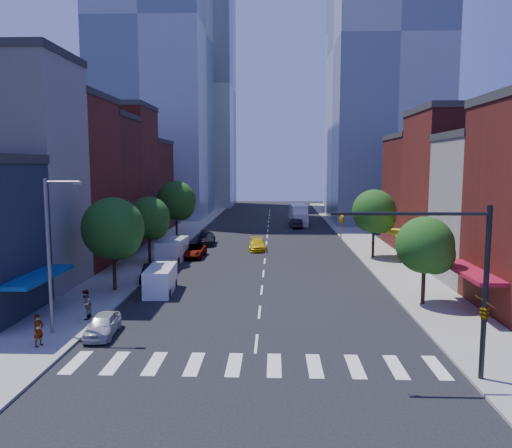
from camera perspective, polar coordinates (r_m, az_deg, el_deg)
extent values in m
plane|color=black|center=(28.58, 0.04, -13.52)|extent=(220.00, 220.00, 0.00)
cube|color=gray|center=(68.84, -9.21, -1.53)|extent=(5.00, 120.00, 0.15)
cube|color=gray|center=(68.49, 11.78, -1.63)|extent=(5.00, 120.00, 0.15)
cube|color=silver|center=(25.79, -0.21, -15.82)|extent=(19.00, 3.00, 0.01)
cube|color=maroon|center=(52.17, -22.86, 4.15)|extent=(12.00, 9.00, 16.00)
cube|color=#551A15|center=(60.00, -19.43, 4.09)|extent=(12.00, 8.00, 15.00)
cube|color=maroon|center=(67.95, -16.83, 5.30)|extent=(12.00, 9.00, 17.00)
cube|color=#551A15|center=(77.06, -14.50, 4.02)|extent=(12.00, 10.00, 13.00)
cube|color=maroon|center=(54.65, 23.66, 3.68)|extent=(12.00, 10.00, 15.00)
cube|color=#551A15|center=(64.09, 20.35, 3.30)|extent=(12.00, 10.00, 13.00)
cube|color=#8C99A8|center=(102.59, -11.67, 20.80)|extent=(20.00, 22.00, 70.00)
cube|color=#9EA5AD|center=(93.00, 14.68, 19.04)|extent=(18.00, 20.00, 60.00)
cube|color=#8C99A8|center=(118.03, 14.28, 21.34)|extent=(22.00, 22.00, 80.00)
cube|color=#9EA5AD|center=(124.58, -6.92, 15.08)|extent=(18.00, 18.00, 56.00)
cylinder|color=black|center=(24.92, 24.74, -7.23)|extent=(0.24, 0.24, 8.00)
cylinder|color=black|center=(23.19, 17.18, 1.12)|extent=(7.00, 0.16, 0.16)
imported|color=gold|center=(22.66, 9.78, -0.33)|extent=(0.22, 0.18, 1.10)
imported|color=gold|center=(25.11, 24.65, -9.00)|extent=(0.48, 2.24, 0.90)
cylinder|color=slate|center=(31.11, -22.61, -3.49)|extent=(0.20, 0.20, 9.00)
cylinder|color=slate|center=(30.27, -21.25, 4.49)|extent=(2.00, 0.14, 0.14)
cube|color=slate|center=(29.93, -19.66, 4.44)|extent=(0.50, 0.25, 0.18)
cylinder|color=black|center=(40.55, -15.90, -4.58)|extent=(0.28, 0.28, 3.92)
sphere|color=#134414|center=(40.09, -16.03, -0.46)|extent=(4.80, 4.80, 4.80)
sphere|color=#134414|center=(39.71, -15.31, -1.52)|extent=(3.36, 3.36, 3.36)
cylinder|color=black|center=(50.98, -12.09, -2.34)|extent=(0.28, 0.28, 3.64)
sphere|color=#134414|center=(50.62, -12.17, 0.71)|extent=(4.20, 4.20, 4.20)
sphere|color=#134414|center=(50.26, -11.57, -0.06)|extent=(2.94, 2.94, 2.94)
cylinder|color=black|center=(64.47, -9.06, -0.13)|extent=(0.28, 0.28, 4.20)
sphere|color=#134414|center=(64.17, -9.12, 2.66)|extent=(5.00, 5.00, 5.00)
sphere|color=#134414|center=(63.82, -8.63, 1.97)|extent=(3.50, 3.50, 3.50)
cylinder|color=black|center=(37.24, 18.59, -6.12)|extent=(0.28, 0.28, 3.36)
sphere|color=#134414|center=(36.77, 18.74, -2.29)|extent=(4.00, 4.00, 4.00)
sphere|color=#134414|center=(36.76, 19.73, -3.28)|extent=(2.80, 2.80, 2.80)
cylinder|color=black|center=(54.39, 13.25, -1.65)|extent=(0.28, 0.28, 3.92)
sphere|color=#134414|center=(54.05, 13.34, 1.43)|extent=(4.60, 4.60, 4.60)
sphere|color=#134414|center=(53.94, 14.00, 0.66)|extent=(3.22, 3.22, 3.22)
imported|color=#B2B2B7|center=(30.92, -17.11, -10.96)|extent=(1.79, 3.93, 1.31)
imported|color=black|center=(43.86, -11.81, -5.50)|extent=(1.83, 4.34, 1.39)
imported|color=#999999|center=(54.13, -7.17, -3.09)|extent=(2.42, 5.03, 1.38)
imported|color=black|center=(62.54, -5.70, -1.67)|extent=(2.52, 5.43, 1.53)
cube|color=white|center=(39.71, -10.85, -6.29)|extent=(2.20, 4.94, 2.03)
cube|color=black|center=(37.88, -11.34, -6.49)|extent=(1.84, 1.06, 0.87)
cylinder|color=black|center=(38.46, -12.54, -7.80)|extent=(0.28, 0.75, 0.74)
cylinder|color=black|center=(38.16, -9.95, -7.86)|extent=(0.28, 0.75, 0.74)
cylinder|color=black|center=(41.60, -11.64, -6.67)|extent=(0.28, 0.75, 0.74)
cylinder|color=black|center=(41.31, -9.24, -6.71)|extent=(0.28, 0.75, 0.74)
cube|color=silver|center=(52.21, -9.51, -2.98)|extent=(2.52, 5.61, 2.31)
cube|color=black|center=(50.17, -10.13, -3.00)|extent=(2.09, 1.22, 0.99)
cylinder|color=black|center=(50.85, -11.11, -4.15)|extent=(0.32, 0.85, 0.83)
cylinder|color=black|center=(50.32, -8.95, -4.22)|extent=(0.32, 0.85, 0.83)
cylinder|color=black|center=(54.38, -9.99, -3.42)|extent=(0.32, 0.85, 0.83)
cylinder|color=black|center=(53.89, -7.96, -3.47)|extent=(0.32, 0.85, 0.83)
imported|color=yellow|center=(58.25, 0.14, -2.35)|extent=(2.14, 4.72, 1.34)
imported|color=black|center=(78.98, 4.60, 0.08)|extent=(1.94, 4.60, 1.48)
imported|color=#999999|center=(81.84, 4.72, 0.33)|extent=(1.86, 4.48, 1.52)
cube|color=silver|center=(83.65, 4.84, 1.10)|extent=(2.86, 6.91, 3.34)
cube|color=silver|center=(79.78, 5.13, 0.44)|extent=(2.39, 2.00, 2.09)
cylinder|color=black|center=(80.57, 4.25, 0.03)|extent=(0.36, 0.95, 0.94)
cylinder|color=black|center=(80.81, 5.87, 0.03)|extent=(0.36, 0.95, 0.94)
cylinder|color=black|center=(85.21, 3.96, 0.40)|extent=(0.36, 0.95, 0.94)
cylinder|color=black|center=(85.44, 5.50, 0.40)|extent=(0.36, 0.95, 0.94)
imported|color=#999999|center=(29.92, -23.61, -11.07)|extent=(0.62, 0.75, 1.77)
imported|color=#999999|center=(33.80, -18.90, -8.69)|extent=(0.82, 1.00, 1.92)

